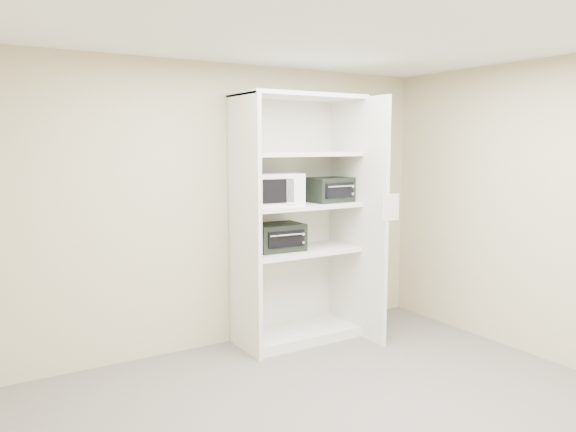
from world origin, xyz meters
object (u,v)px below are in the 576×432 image
toaster_oven_upper (329,190)px  toaster_oven_lower (278,237)px  shelving_unit (302,227)px  microwave (272,189)px

toaster_oven_upper → toaster_oven_lower: bearing=169.3°
shelving_unit → microwave: shelving_unit is taller
microwave → toaster_oven_lower: bearing=37.0°
shelving_unit → toaster_oven_lower: size_ratio=5.16×
microwave → toaster_oven_lower: 0.48m
shelving_unit → toaster_oven_upper: (0.30, -0.03, 0.36)m
shelving_unit → toaster_oven_lower: (-0.26, 0.04, -0.08)m
toaster_oven_upper → toaster_oven_lower: size_ratio=0.90×
shelving_unit → toaster_oven_lower: shelving_unit is taller
toaster_oven_lower → microwave: bearing=-144.6°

